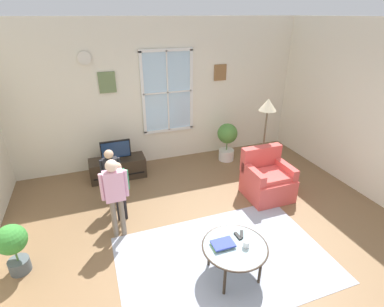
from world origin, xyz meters
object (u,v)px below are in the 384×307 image
(remote_near_books, at_px, (242,234))
(person_black_shirt, at_px, (111,173))
(tv_stand, at_px, (118,168))
(armchair, at_px, (267,180))
(book_stack, at_px, (223,244))
(floor_lamp, at_px, (267,113))
(remote_near_cup, at_px, (238,236))
(potted_plant_by_window, at_px, (227,139))
(person_green_shirt, at_px, (119,185))
(cup, at_px, (246,244))
(coffee_table, at_px, (235,248))
(potted_plant_corner, at_px, (13,245))
(person_pink_shirt, at_px, (115,190))
(television, at_px, (116,150))

(remote_near_books, distance_m, person_black_shirt, 2.32)
(tv_stand, distance_m, armchair, 2.92)
(armchair, xyz_separation_m, book_stack, (-1.52, -1.37, 0.16))
(floor_lamp, bearing_deg, remote_near_cup, -129.11)
(person_black_shirt, relative_size, potted_plant_by_window, 1.26)
(floor_lamp, bearing_deg, potted_plant_by_window, 105.84)
(armchair, relative_size, book_stack, 3.20)
(person_green_shirt, xyz_separation_m, floor_lamp, (2.80, 0.40, 0.73))
(remote_near_books, xyz_separation_m, person_black_shirt, (-1.42, 1.82, 0.21))
(tv_stand, height_order, potted_plant_by_window, potted_plant_by_window)
(armchair, distance_m, cup, 1.95)
(remote_near_cup, bearing_deg, armchair, 45.38)
(coffee_table, bearing_deg, potted_plant_corner, 159.36)
(armchair, bearing_deg, potted_plant_corner, -173.42)
(person_green_shirt, bearing_deg, floor_lamp, 8.14)
(floor_lamp, bearing_deg, coffee_table, -129.12)
(tv_stand, xyz_separation_m, person_black_shirt, (-0.18, -1.03, 0.47))
(tv_stand, relative_size, remote_near_books, 7.76)
(armchair, bearing_deg, floor_lamp, 67.11)
(tv_stand, bearing_deg, cup, -68.83)
(person_black_shirt, xyz_separation_m, potted_plant_by_window, (2.59, 1.01, -0.17))
(tv_stand, xyz_separation_m, person_pink_shirt, (-0.20, -1.78, 0.59))
(cup, xyz_separation_m, person_black_shirt, (-1.37, 2.03, 0.18))
(remote_near_cup, relative_size, person_pink_shirt, 0.11)
(potted_plant_by_window, bearing_deg, person_pink_shirt, -145.95)
(armchair, xyz_separation_m, remote_near_cup, (-1.27, -1.29, 0.14))
(remote_near_books, height_order, floor_lamp, floor_lamp)
(cup, height_order, potted_plant_by_window, potted_plant_by_window)
(coffee_table, height_order, potted_plant_by_window, potted_plant_by_window)
(person_pink_shirt, xyz_separation_m, person_green_shirt, (0.09, 0.37, -0.15))
(potted_plant_corner, bearing_deg, person_green_shirt, 24.26)
(potted_plant_by_window, bearing_deg, person_green_shirt, -151.10)
(remote_near_books, xyz_separation_m, potted_plant_corner, (-2.74, 0.82, -0.03))
(armchair, relative_size, remote_near_cup, 6.21)
(coffee_table, bearing_deg, remote_near_cup, 50.81)
(person_black_shirt, relative_size, floor_lamp, 0.66)
(television, bearing_deg, remote_near_books, -66.49)
(cup, xyz_separation_m, floor_lamp, (1.50, 2.05, 0.87))
(person_pink_shirt, height_order, person_black_shirt, person_pink_shirt)
(potted_plant_corner, height_order, floor_lamp, floor_lamp)
(remote_near_cup, xyz_separation_m, person_green_shirt, (-1.29, 1.46, 0.18))
(person_pink_shirt, bearing_deg, television, 83.66)
(tv_stand, height_order, remote_near_cup, remote_near_cup)
(television, distance_m, potted_plant_by_window, 2.41)
(cup, bearing_deg, television, 111.19)
(remote_near_cup, height_order, person_black_shirt, person_black_shirt)
(cup, distance_m, floor_lamp, 2.69)
(book_stack, distance_m, cup, 0.28)
(potted_plant_corner, bearing_deg, floor_lamp, 13.78)
(television, xyz_separation_m, coffee_table, (1.07, -3.00, -0.19))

